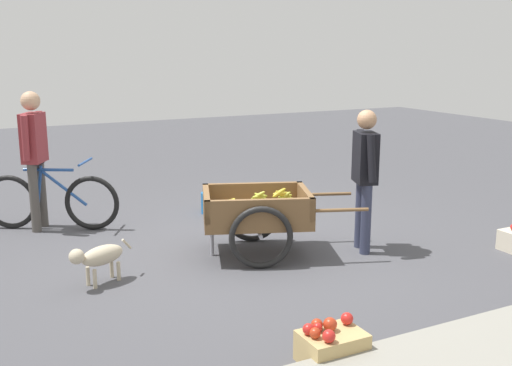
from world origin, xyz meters
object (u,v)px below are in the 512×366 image
at_px(fruit_cart, 257,214).
at_px(bicycle, 51,201).
at_px(dog, 99,256).
at_px(plastic_bucket, 212,203).
at_px(apple_crate, 331,345).
at_px(cyclist_person, 34,148).
at_px(vendor_person, 365,169).

bearing_deg(fruit_cart, bicycle, -46.93).
bearing_deg(dog, fruit_cart, -176.56).
bearing_deg(plastic_bucket, bicycle, -5.62).
bearing_deg(bicycle, apple_crate, 106.33).
height_order(fruit_cart, cyclist_person, cyclist_person).
xyz_separation_m(fruit_cart, apple_crate, (0.57, 2.27, -0.30)).
height_order(vendor_person, cyclist_person, cyclist_person).
height_order(cyclist_person, plastic_bucket, cyclist_person).
distance_m(vendor_person, dog, 2.84).
xyz_separation_m(vendor_person, bicycle, (2.86, -2.33, -0.55)).
relative_size(dog, plastic_bucket, 2.13).
bearing_deg(cyclist_person, fruit_cart, 134.00).
xyz_separation_m(dog, apple_crate, (-1.11, 2.17, -0.14)).
bearing_deg(vendor_person, apple_crate, 48.58).
bearing_deg(bicycle, fruit_cart, 133.07).
xyz_separation_m(fruit_cart, bicycle, (1.79, -1.92, -0.08)).
height_order(bicycle, dog, bicycle).
xyz_separation_m(plastic_bucket, apple_crate, (0.78, 3.99, -0.01)).
distance_m(cyclist_person, apple_crate, 4.55).
height_order(fruit_cart, bicycle, bicycle).
relative_size(fruit_cart, bicycle, 1.23).
distance_m(fruit_cart, apple_crate, 2.36).
xyz_separation_m(fruit_cart, plastic_bucket, (-0.22, -1.72, -0.30)).
relative_size(fruit_cart, apple_crate, 4.12).
xyz_separation_m(vendor_person, plastic_bucket, (0.86, -2.13, -0.76)).
distance_m(vendor_person, bicycle, 3.73).
relative_size(cyclist_person, dog, 2.62).
height_order(vendor_person, bicycle, vendor_person).
bearing_deg(cyclist_person, apple_crate, 107.68).
xyz_separation_m(fruit_cart, cyclist_person, (1.92, -1.99, 0.56)).
relative_size(cyclist_person, apple_crate, 3.76).
xyz_separation_m(cyclist_person, apple_crate, (-1.36, 4.26, -0.87)).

